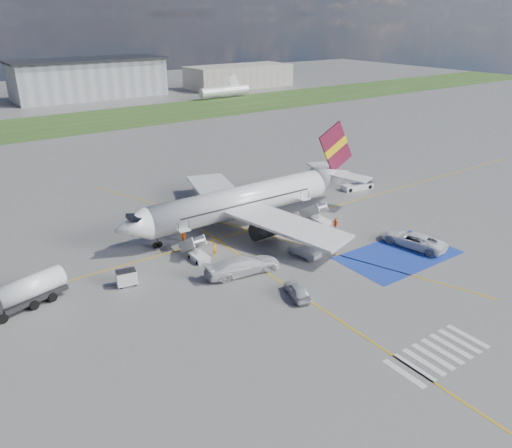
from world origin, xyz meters
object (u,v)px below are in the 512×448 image
object	(u,v)px
gpu_cart	(127,278)
car_silver_b	(304,251)
van_white_b	(243,263)
fuel_tanker	(21,297)
van_white_a	(413,237)
airliner	(250,199)
car_silver_a	(297,290)
belt_loader	(358,187)

from	to	relation	value
gpu_cart	car_silver_b	world-z (taller)	gpu_cart
van_white_b	fuel_tanker	bearing A→B (deg)	81.53
fuel_tanker	van_white_a	xyz separation A→B (m)	(41.54, -12.42, -0.10)
car_silver_b	van_white_a	distance (m)	13.60
airliner	car_silver_a	world-z (taller)	airliner
belt_loader	van_white_b	bearing A→B (deg)	-148.26
car_silver_a	car_silver_b	world-z (taller)	car_silver_a
fuel_tanker	car_silver_a	bearing A→B (deg)	-45.57
gpu_cart	van_white_a	bearing A→B (deg)	-7.71
airliner	belt_loader	xyz separation A→B (m)	(22.00, 1.63, -2.98)
belt_loader	airliner	bearing A→B (deg)	-166.60
gpu_cart	belt_loader	world-z (taller)	gpu_cart
van_white_a	van_white_b	distance (m)	21.46
car_silver_a	van_white_b	size ratio (longest dim) A/B	0.66
fuel_tanker	van_white_a	world-z (taller)	fuel_tanker
car_silver_a	van_white_b	bearing A→B (deg)	-58.68
belt_loader	gpu_cart	bearing A→B (deg)	-160.00
fuel_tanker	van_white_a	distance (m)	43.35
car_silver_b	van_white_b	world-z (taller)	van_white_b
airliner	van_white_a	distance (m)	21.08
car_silver_a	car_silver_b	size ratio (longest dim) A/B	1.03
belt_loader	car_silver_b	bearing A→B (deg)	-140.08
gpu_cart	belt_loader	xyz separation A→B (m)	(41.88, 8.03, -0.36)
gpu_cart	van_white_a	distance (m)	33.56
car_silver_b	van_white_a	world-z (taller)	van_white_a
gpu_cart	belt_loader	size ratio (longest dim) A/B	0.40
car_silver_a	van_white_b	distance (m)	7.37
belt_loader	van_white_a	world-z (taller)	van_white_a
fuel_tanker	van_white_b	size ratio (longest dim) A/B	1.40
fuel_tanker	car_silver_b	world-z (taller)	fuel_tanker
fuel_tanker	car_silver_a	distance (m)	26.38
belt_loader	van_white_a	xyz separation A→B (m)	(-10.14, -18.92, 0.73)
gpu_cart	van_white_b	size ratio (longest dim) A/B	0.35
gpu_cart	car_silver_a	world-z (taller)	gpu_cart
airliner	fuel_tanker	size ratio (longest dim) A/B	4.15
van_white_b	van_white_a	bearing A→B (deg)	-98.45
airliner	car_silver_a	bearing A→B (deg)	-110.90
airliner	belt_loader	size ratio (longest dim) A/B	6.49
belt_loader	car_silver_b	size ratio (longest dim) A/B	1.39
fuel_tanker	van_white_a	size ratio (longest dim) A/B	1.46
fuel_tanker	car_silver_b	bearing A→B (deg)	-28.43
fuel_tanker	belt_loader	world-z (taller)	fuel_tanker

